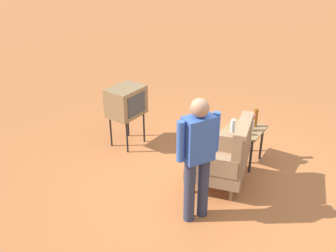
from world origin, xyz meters
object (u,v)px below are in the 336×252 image
Objects in this scene: side_table at (244,133)px; armchair at (225,157)px; person_standing at (198,154)px; bottle_tall_amber at (255,118)px; flower_vase at (251,122)px; tv_on_stand at (126,102)px; soda_can_blue at (248,131)px; bottle_short_clear at (233,126)px.

armchair is at bearing 2.93° from side_table.
person_standing is 1.72m from bottle_tall_amber.
person_standing is at bearing -3.29° from flower_vase.
flower_vase is at bearing 103.91° from tv_on_stand.
soda_can_blue is (0.17, 0.12, 0.15)m from side_table.
bottle_short_clear is at bearing -30.04° from side_table.
soda_can_blue is 0.41× the size of bottle_tall_amber.
person_standing reaches higher than soda_can_blue.
bottle_tall_amber is at bearing 108.40° from tv_on_stand.
side_table is at bearing -35.00° from bottle_tall_amber.
side_table is 0.30m from bottle_tall_amber.
soda_can_blue is at bearing 175.88° from person_standing.
tv_on_stand reaches higher than bottle_tall_amber.
person_standing is 1.41m from soda_can_blue.
flower_vase is (-0.16, -0.01, 0.09)m from soda_can_blue.
bottle_tall_amber is (-0.32, -0.01, 0.09)m from soda_can_blue.
bottle_short_clear is (0.20, -0.11, 0.18)m from side_table.
bottle_short_clear is (-1.36, -0.13, -0.25)m from person_standing.
bottle_tall_amber is at bearing -178.11° from soda_can_blue.
armchair reaches higher than side_table.
armchair is 1.03× the size of tv_on_stand.
tv_on_stand is 0.63× the size of person_standing.
tv_on_stand is at bearing -98.09° from armchair.
person_standing reaches higher than flower_vase.
soda_can_blue reaches higher than side_table.
flower_vase reaches higher than bottle_short_clear.
tv_on_stand is 1.78m from bottle_short_clear.
armchair is 0.63m from soda_can_blue.
flower_vase is (0.17, -0.00, -0.00)m from bottle_tall_amber.
armchair is 1.80× the size of side_table.
tv_on_stand is (0.51, -1.87, 0.28)m from side_table.
flower_vase is at bearing -176.00° from soda_can_blue.
side_table is at bearing 149.96° from bottle_short_clear.
bottle_tall_amber is at bearing 177.02° from person_standing.
tv_on_stand reaches higher than soda_can_blue.
tv_on_stand is 5.15× the size of bottle_short_clear.
armchair is 5.30× the size of bottle_short_clear.
bottle_tall_amber is (-1.70, 0.09, -0.20)m from person_standing.
bottle_tall_amber is (-0.35, 0.22, 0.05)m from bottle_short_clear.
person_standing is at bearing 60.98° from tv_on_stand.
side_table is 2.22× the size of flower_vase.
person_standing reaches higher than bottle_short_clear.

